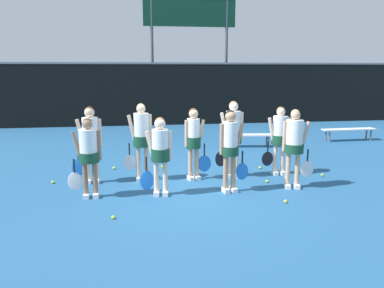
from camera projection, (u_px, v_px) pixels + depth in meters
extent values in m
plane|color=#235684|center=(192.00, 185.00, 8.34)|extent=(140.00, 140.00, 0.00)
cube|color=black|center=(163.00, 95.00, 16.96)|extent=(60.00, 0.06, 2.74)
cube|color=slate|center=(162.00, 63.00, 16.68)|extent=(60.00, 0.08, 0.08)
cylinder|color=#515156|center=(152.00, 57.00, 17.94)|extent=(0.14, 0.14, 6.22)
cylinder|color=#515156|center=(226.00, 57.00, 18.46)|extent=(0.14, 0.14, 6.22)
cube|color=#0F3823|center=(190.00, 8.00, 17.75)|extent=(4.44, 0.12, 1.70)
cube|color=silver|center=(248.00, 135.00, 12.31)|extent=(1.64, 0.56, 0.04)
cylinder|color=slate|center=(267.00, 140.00, 12.49)|extent=(0.06, 0.06, 0.38)
cylinder|color=slate|center=(268.00, 142.00, 12.24)|extent=(0.06, 0.06, 0.38)
cylinder|color=slate|center=(228.00, 141.00, 12.46)|extent=(0.06, 0.06, 0.38)
cylinder|color=slate|center=(228.00, 142.00, 12.21)|extent=(0.06, 0.06, 0.38)
cube|color=silver|center=(349.00, 129.00, 13.40)|extent=(1.98, 0.41, 0.04)
cylinder|color=slate|center=(366.00, 134.00, 13.71)|extent=(0.06, 0.06, 0.39)
cylinder|color=slate|center=(371.00, 135.00, 13.46)|extent=(0.06, 0.06, 0.39)
cylinder|color=slate|center=(326.00, 135.00, 13.43)|extent=(0.06, 0.06, 0.39)
cylinder|color=slate|center=(329.00, 137.00, 13.19)|extent=(0.06, 0.06, 0.39)
cylinder|color=#8C664C|center=(95.00, 179.00, 7.49)|extent=(0.10, 0.10, 0.76)
cylinder|color=#8C664C|center=(85.00, 179.00, 7.46)|extent=(0.10, 0.10, 0.76)
cube|color=white|center=(96.00, 195.00, 7.53)|extent=(0.12, 0.24, 0.09)
cube|color=white|center=(86.00, 196.00, 7.50)|extent=(0.12, 0.24, 0.09)
cylinder|color=#16422B|center=(89.00, 157.00, 7.39)|extent=(0.40, 0.40, 0.20)
cylinder|color=white|center=(88.00, 145.00, 7.34)|extent=(0.35, 0.35, 0.63)
sphere|color=#8C664C|center=(87.00, 124.00, 7.26)|extent=(0.20, 0.20, 0.20)
sphere|color=#4C331E|center=(87.00, 123.00, 7.27)|extent=(0.18, 0.18, 0.18)
cylinder|color=#8C664C|center=(77.00, 146.00, 7.30)|extent=(0.20, 0.08, 0.60)
cylinder|color=#8C664C|center=(99.00, 145.00, 7.38)|extent=(0.08, 0.08, 0.60)
cylinder|color=black|center=(74.00, 166.00, 7.35)|extent=(0.03, 0.03, 0.27)
ellipsoid|color=silver|center=(75.00, 181.00, 7.41)|extent=(0.28, 0.03, 0.38)
cylinder|color=beige|center=(165.00, 177.00, 7.62)|extent=(0.10, 0.10, 0.76)
cylinder|color=beige|center=(156.00, 177.00, 7.62)|extent=(0.10, 0.10, 0.76)
cube|color=white|center=(165.00, 193.00, 7.66)|extent=(0.14, 0.25, 0.09)
cube|color=white|center=(157.00, 193.00, 7.65)|extent=(0.14, 0.25, 0.09)
cylinder|color=#16422B|center=(160.00, 155.00, 7.52)|extent=(0.38, 0.38, 0.25)
cylinder|color=white|center=(160.00, 144.00, 7.48)|extent=(0.33, 0.33, 0.60)
sphere|color=beige|center=(160.00, 124.00, 7.40)|extent=(0.22, 0.22, 0.22)
sphere|color=olive|center=(160.00, 122.00, 7.41)|extent=(0.20, 0.20, 0.20)
cylinder|color=beige|center=(150.00, 145.00, 7.48)|extent=(0.20, 0.10, 0.58)
cylinder|color=beige|center=(170.00, 145.00, 7.49)|extent=(0.08, 0.08, 0.57)
cylinder|color=black|center=(146.00, 164.00, 7.53)|extent=(0.03, 0.03, 0.29)
ellipsoid|color=blue|center=(147.00, 180.00, 7.60)|extent=(0.29, 0.03, 0.40)
cylinder|color=tan|center=(233.00, 173.00, 7.83)|extent=(0.10, 0.10, 0.82)
cylinder|color=tan|center=(226.00, 173.00, 7.79)|extent=(0.10, 0.10, 0.82)
cube|color=white|center=(233.00, 190.00, 7.88)|extent=(0.14, 0.25, 0.09)
cube|color=white|center=(226.00, 190.00, 7.83)|extent=(0.14, 0.25, 0.09)
cylinder|color=#16422B|center=(230.00, 151.00, 7.72)|extent=(0.36, 0.36, 0.19)
cylinder|color=white|center=(230.00, 138.00, 7.66)|extent=(0.31, 0.31, 0.67)
sphere|color=tan|center=(231.00, 116.00, 7.58)|extent=(0.22, 0.22, 0.22)
sphere|color=black|center=(230.00, 115.00, 7.59)|extent=(0.20, 0.20, 0.20)
cylinder|color=tan|center=(239.00, 138.00, 7.72)|extent=(0.21, 0.10, 0.63)
cylinder|color=tan|center=(222.00, 139.00, 7.61)|extent=(0.08, 0.08, 0.63)
cylinder|color=black|center=(242.00, 157.00, 7.80)|extent=(0.03, 0.03, 0.26)
ellipsoid|color=blue|center=(242.00, 171.00, 7.87)|extent=(0.27, 0.03, 0.36)
cylinder|color=tan|center=(297.00, 170.00, 8.07)|extent=(0.10, 0.10, 0.81)
cylinder|color=tan|center=(288.00, 170.00, 8.08)|extent=(0.10, 0.10, 0.81)
cube|color=white|center=(297.00, 186.00, 8.11)|extent=(0.15, 0.26, 0.09)
cube|color=white|center=(287.00, 186.00, 8.12)|extent=(0.15, 0.26, 0.09)
cylinder|color=#16422B|center=(294.00, 148.00, 7.98)|extent=(0.41, 0.41, 0.19)
cylinder|color=white|center=(294.00, 136.00, 7.93)|extent=(0.36, 0.36, 0.68)
sphere|color=tan|center=(296.00, 115.00, 7.84)|extent=(0.20, 0.20, 0.20)
sphere|color=#D8B772|center=(295.00, 114.00, 7.86)|extent=(0.19, 0.19, 0.19)
cylinder|color=tan|center=(305.00, 136.00, 7.92)|extent=(0.22, 0.11, 0.65)
cylinder|color=tan|center=(284.00, 136.00, 7.94)|extent=(0.08, 0.08, 0.65)
cylinder|color=black|center=(308.00, 155.00, 7.98)|extent=(0.03, 0.03, 0.26)
ellipsoid|color=silver|center=(307.00, 169.00, 8.04)|extent=(0.31, 0.03, 0.35)
cylinder|color=beige|center=(97.00, 165.00, 8.44)|extent=(0.10, 0.10, 0.82)
cylinder|color=beige|center=(88.00, 165.00, 8.42)|extent=(0.10, 0.10, 0.82)
cube|color=white|center=(97.00, 181.00, 8.49)|extent=(0.12, 0.24, 0.09)
cube|color=white|center=(89.00, 181.00, 8.47)|extent=(0.12, 0.24, 0.09)
cylinder|color=#16422B|center=(91.00, 143.00, 8.34)|extent=(0.40, 0.40, 0.25)
cylinder|color=white|center=(90.00, 133.00, 8.29)|extent=(0.35, 0.35, 0.67)
sphere|color=beige|center=(89.00, 112.00, 8.20)|extent=(0.22, 0.22, 0.22)
sphere|color=#4C331E|center=(89.00, 111.00, 8.21)|extent=(0.20, 0.20, 0.20)
cylinder|color=beige|center=(81.00, 133.00, 8.27)|extent=(0.21, 0.08, 0.64)
cylinder|color=beige|center=(100.00, 133.00, 8.31)|extent=(0.08, 0.08, 0.64)
cylinder|color=black|center=(78.00, 152.00, 8.32)|extent=(0.03, 0.03, 0.29)
ellipsoid|color=blue|center=(79.00, 167.00, 8.39)|extent=(0.31, 0.03, 0.40)
cylinder|color=beige|center=(146.00, 162.00, 8.63)|extent=(0.10, 0.10, 0.85)
cylinder|color=beige|center=(138.00, 163.00, 8.59)|extent=(0.10, 0.10, 0.85)
cube|color=white|center=(147.00, 178.00, 8.68)|extent=(0.13, 0.25, 0.09)
cube|color=white|center=(139.00, 179.00, 8.63)|extent=(0.13, 0.25, 0.09)
cylinder|color=#16422B|center=(142.00, 141.00, 8.51)|extent=(0.39, 0.39, 0.24)
cylinder|color=white|center=(141.00, 129.00, 8.46)|extent=(0.34, 0.34, 0.72)
sphere|color=beige|center=(141.00, 109.00, 8.37)|extent=(0.20, 0.20, 0.20)
sphere|color=#D8B772|center=(141.00, 108.00, 8.38)|extent=(0.18, 0.18, 0.18)
cylinder|color=beige|center=(132.00, 130.00, 8.41)|extent=(0.22, 0.10, 0.68)
cylinder|color=beige|center=(150.00, 129.00, 8.51)|extent=(0.08, 0.08, 0.68)
cylinder|color=black|center=(129.00, 149.00, 8.45)|extent=(0.03, 0.03, 0.26)
ellipsoid|color=silver|center=(130.00, 162.00, 8.52)|extent=(0.29, 0.03, 0.36)
cylinder|color=tan|center=(197.00, 163.00, 8.72)|extent=(0.10, 0.10, 0.79)
cylinder|color=tan|center=(190.00, 163.00, 8.66)|extent=(0.10, 0.10, 0.79)
cube|color=white|center=(197.00, 177.00, 8.76)|extent=(0.16, 0.26, 0.09)
cube|color=white|center=(191.00, 178.00, 8.71)|extent=(0.16, 0.26, 0.09)
cylinder|color=#16422B|center=(193.00, 142.00, 8.59)|extent=(0.33, 0.33, 0.26)
cylinder|color=white|center=(193.00, 133.00, 8.55)|extent=(0.29, 0.29, 0.64)
sphere|color=tan|center=(193.00, 114.00, 8.46)|extent=(0.22, 0.22, 0.22)
sphere|color=#4C331E|center=(193.00, 113.00, 8.48)|extent=(0.20, 0.20, 0.20)
cylinder|color=tan|center=(201.00, 133.00, 8.61)|extent=(0.21, 0.12, 0.61)
cylinder|color=tan|center=(186.00, 134.00, 8.49)|extent=(0.08, 0.08, 0.61)
cylinder|color=black|center=(204.00, 149.00, 8.70)|extent=(0.03, 0.03, 0.28)
ellipsoid|color=blue|center=(204.00, 164.00, 8.77)|extent=(0.32, 0.03, 0.39)
cylinder|color=beige|center=(236.00, 159.00, 8.89)|extent=(0.10, 0.10, 0.86)
cylinder|color=beige|center=(229.00, 160.00, 8.86)|extent=(0.10, 0.10, 0.86)
cube|color=white|center=(236.00, 175.00, 8.94)|extent=(0.11, 0.24, 0.09)
cube|color=white|center=(229.00, 176.00, 8.91)|extent=(0.11, 0.24, 0.09)
cylinder|color=#16422B|center=(233.00, 138.00, 8.77)|extent=(0.39, 0.39, 0.25)
cylinder|color=white|center=(233.00, 126.00, 8.72)|extent=(0.34, 0.34, 0.72)
sphere|color=beige|center=(234.00, 106.00, 8.63)|extent=(0.21, 0.21, 0.21)
sphere|color=olive|center=(234.00, 105.00, 8.64)|extent=(0.19, 0.19, 0.19)
cylinder|color=beige|center=(224.00, 127.00, 8.69)|extent=(0.22, 0.08, 0.69)
cylinder|color=beige|center=(242.00, 127.00, 8.75)|extent=(0.08, 0.08, 0.69)
cylinder|color=black|center=(221.00, 146.00, 8.75)|extent=(0.03, 0.03, 0.27)
ellipsoid|color=black|center=(221.00, 159.00, 8.81)|extent=(0.26, 0.03, 0.37)
cylinder|color=beige|center=(283.00, 159.00, 9.12)|extent=(0.10, 0.10, 0.79)
cylinder|color=beige|center=(275.00, 159.00, 9.09)|extent=(0.10, 0.10, 0.79)
cube|color=white|center=(282.00, 173.00, 9.16)|extent=(0.11, 0.24, 0.09)
cube|color=white|center=(275.00, 173.00, 9.13)|extent=(0.11, 0.24, 0.09)
cylinder|color=#16422B|center=(280.00, 140.00, 9.01)|extent=(0.41, 0.41, 0.23)
cylinder|color=white|center=(280.00, 130.00, 8.97)|extent=(0.35, 0.35, 0.65)
sphere|color=beige|center=(281.00, 112.00, 8.88)|extent=(0.21, 0.21, 0.21)
sphere|color=olive|center=(281.00, 111.00, 8.90)|extent=(0.19, 0.19, 0.19)
cylinder|color=beige|center=(272.00, 130.00, 8.94)|extent=(0.20, 0.08, 0.62)
cylinder|color=beige|center=(288.00, 130.00, 9.00)|extent=(0.08, 0.08, 0.62)
cylinder|color=black|center=(268.00, 147.00, 8.98)|extent=(0.03, 0.03, 0.26)
ellipsoid|color=black|center=(267.00, 159.00, 9.04)|extent=(0.28, 0.03, 0.35)
sphere|color=#CCE033|center=(307.00, 164.00, 10.01)|extent=(0.07, 0.07, 0.07)
sphere|color=#CCE033|center=(53.00, 182.00, 8.43)|extent=(0.07, 0.07, 0.07)
sphere|color=#CCE033|center=(162.00, 167.00, 9.75)|extent=(0.07, 0.07, 0.07)
sphere|color=#CCE033|center=(267.00, 181.00, 8.50)|extent=(0.07, 0.07, 0.07)
sphere|color=#CCE033|center=(114.00, 168.00, 9.63)|extent=(0.07, 0.07, 0.07)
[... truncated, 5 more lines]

